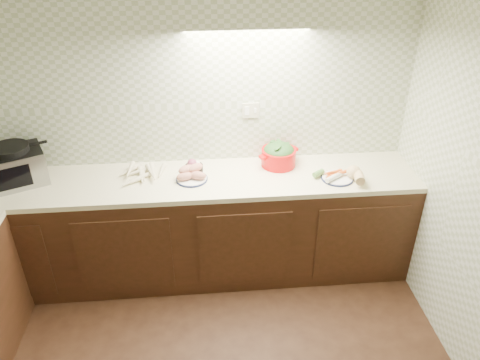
{
  "coord_description": "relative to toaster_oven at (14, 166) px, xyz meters",
  "views": [
    {
      "loc": [
        0.16,
        -1.57,
        2.72
      ],
      "look_at": [
        0.42,
        1.25,
        1.02
      ],
      "focal_mm": 35.0,
      "sensor_mm": 36.0,
      "label": 1
    }
  ],
  "objects": [
    {
      "name": "room",
      "position": [
        1.22,
        -1.57,
        0.59
      ],
      "size": [
        3.6,
        3.6,
        2.6
      ],
      "color": "black",
      "rests_on": "ground"
    },
    {
      "name": "counter",
      "position": [
        0.54,
        -0.89,
        -0.59
      ],
      "size": [
        3.6,
        3.6,
        0.9
      ],
      "color": "black",
      "rests_on": "ground"
    },
    {
      "name": "toaster_oven",
      "position": [
        0.0,
        0.0,
        0.0
      ],
      "size": [
        0.51,
        0.47,
        0.3
      ],
      "rotation": [
        0.0,
        0.0,
        0.42
      ],
      "color": "black",
      "rests_on": "counter"
    },
    {
      "name": "parsnip_pile",
      "position": [
        0.92,
        -0.03,
        -0.11
      ],
      "size": [
        0.34,
        0.38,
        0.07
      ],
      "color": "beige",
      "rests_on": "counter"
    },
    {
      "name": "sweet_potato_plate",
      "position": [
        1.29,
        -0.08,
        -0.1
      ],
      "size": [
        0.24,
        0.24,
        0.11
      ],
      "rotation": [
        0.0,
        0.0,
        0.13
      ],
      "color": "#12193F",
      "rests_on": "counter"
    },
    {
      "name": "onion_bowl",
      "position": [
        1.31,
        0.05,
        -0.1
      ],
      "size": [
        0.14,
        0.14,
        0.1
      ],
      "color": "black",
      "rests_on": "counter"
    },
    {
      "name": "dutch_oven",
      "position": [
        1.99,
        0.08,
        -0.05
      ],
      "size": [
        0.36,
        0.36,
        0.19
      ],
      "rotation": [
        0.0,
        0.0,
        0.43
      ],
      "color": "red",
      "rests_on": "counter"
    },
    {
      "name": "veg_plate",
      "position": [
        2.44,
        -0.18,
        -0.1
      ],
      "size": [
        0.39,
        0.27,
        0.12
      ],
      "rotation": [
        0.0,
        0.0,
        -0.32
      ],
      "color": "#12193F",
      "rests_on": "counter"
    }
  ]
}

